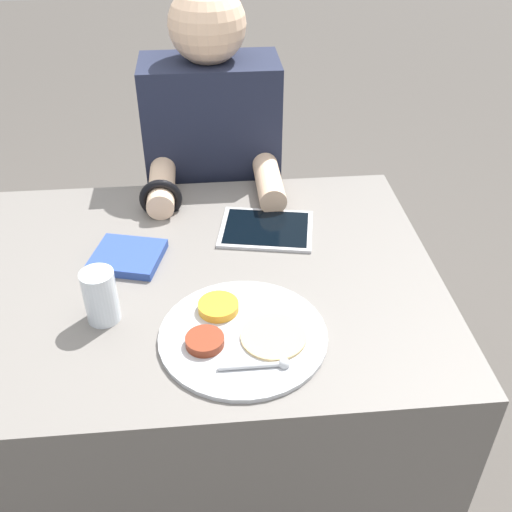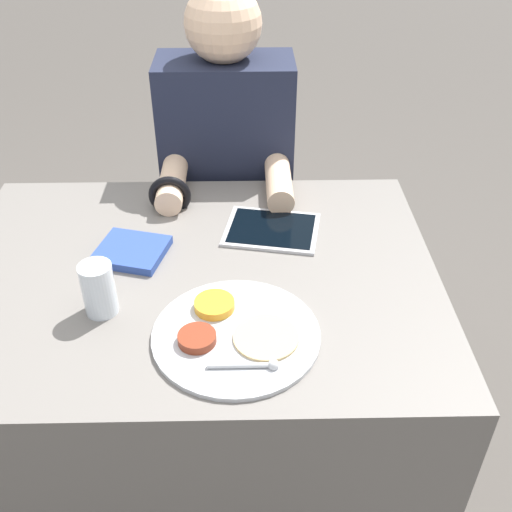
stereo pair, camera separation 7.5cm
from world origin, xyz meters
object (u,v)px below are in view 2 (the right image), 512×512
object	(u,v)px
tablet_device	(272,229)
drinking_glass	(99,289)
thali_tray	(234,333)
red_notebook	(132,252)
person_diner	(229,208)

from	to	relation	value
tablet_device	drinking_glass	size ratio (longest dim) A/B	2.20
thali_tray	red_notebook	distance (m)	0.37
red_notebook	person_diner	size ratio (longest dim) A/B	0.15
red_notebook	tablet_device	bearing A→B (deg)	15.53
red_notebook	drinking_glass	xyz separation A→B (m)	(-0.03, -0.20, 0.05)
person_diner	tablet_device	bearing A→B (deg)	-72.79
red_notebook	drinking_glass	size ratio (longest dim) A/B	1.59
drinking_glass	tablet_device	bearing A→B (deg)	38.54
thali_tray	person_diner	distance (m)	0.77
red_notebook	tablet_device	xyz separation A→B (m)	(0.33, 0.09, -0.00)
person_diner	drinking_glass	bearing A→B (deg)	-110.17
thali_tray	person_diner	bearing A→B (deg)	92.07
red_notebook	person_diner	world-z (taller)	person_diner
red_notebook	tablet_device	world-z (taller)	red_notebook
tablet_device	person_diner	size ratio (longest dim) A/B	0.20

